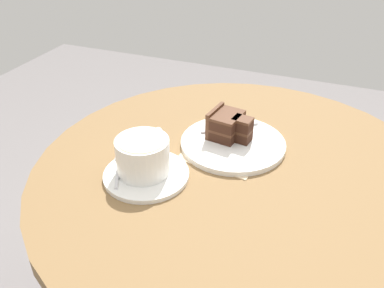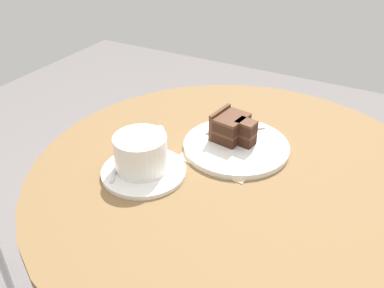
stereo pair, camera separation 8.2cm
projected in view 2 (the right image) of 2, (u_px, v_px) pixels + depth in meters
The scene contains 8 objects.
cafe_table at pixel (234, 214), 0.87m from camera, with size 0.83×0.83×0.72m.
saucer at pixel (144, 171), 0.80m from camera, with size 0.17×0.17×0.01m.
coffee_cup at pixel (141, 152), 0.78m from camera, with size 0.14×0.10×0.07m.
teaspoon at pixel (118, 161), 0.82m from camera, with size 0.10×0.06×0.00m.
cake_plate at pixel (236, 146), 0.87m from camera, with size 0.23×0.23×0.01m.
cake_slice at pixel (232, 128), 0.87m from camera, with size 0.08×0.10×0.06m.
fork at pixel (242, 128), 0.92m from camera, with size 0.10×0.11×0.00m.
napkin at pixel (229, 150), 0.87m from camera, with size 0.18×0.17×0.00m.
Camera 2 is at (-0.61, -0.23, 1.20)m, focal length 38.00 mm.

